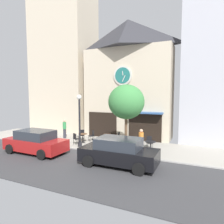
{
  "coord_description": "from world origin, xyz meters",
  "views": [
    {
      "loc": [
        6.05,
        -11.71,
        3.94
      ],
      "look_at": [
        -0.31,
        2.33,
        2.59
      ],
      "focal_mm": 31.87,
      "sensor_mm": 36.0,
      "label": 1
    }
  ],
  "objects_px": {
    "cafe_table_leftmost": "(107,137)",
    "cafe_table_near_curb": "(114,140)",
    "cafe_chair_near_tree": "(82,134)",
    "cafe_chair_facing_wall": "(120,142)",
    "street_tree": "(126,102)",
    "parked_car_black": "(119,152)",
    "cafe_table_near_door": "(150,144)",
    "cafe_chair_under_awning": "(76,138)",
    "cafe_chair_curbside": "(118,136)",
    "cafe_chair_left_end": "(149,141)",
    "cafe_chair_corner": "(102,140)",
    "pedestrian_green": "(65,129)",
    "parked_car_red": "(36,142)",
    "cafe_chair_outer": "(92,135)",
    "cafe_table_center_left": "(83,136)",
    "pedestrian_orange": "(141,141)"
  },
  "relations": [
    {
      "from": "street_tree",
      "to": "parked_car_red",
      "type": "relative_size",
      "value": 1.07
    },
    {
      "from": "cafe_table_leftmost",
      "to": "cafe_chair_corner",
      "type": "distance_m",
      "value": 1.36
    },
    {
      "from": "cafe_table_near_door",
      "to": "pedestrian_orange",
      "type": "bearing_deg",
      "value": -121.65
    },
    {
      "from": "cafe_chair_corner",
      "to": "street_tree",
      "type": "bearing_deg",
      "value": -15.57
    },
    {
      "from": "parked_car_red",
      "to": "cafe_chair_near_tree",
      "type": "bearing_deg",
      "value": 80.18
    },
    {
      "from": "cafe_chair_left_end",
      "to": "cafe_chair_near_tree",
      "type": "relative_size",
      "value": 1.0
    },
    {
      "from": "cafe_table_leftmost",
      "to": "cafe_chair_curbside",
      "type": "xyz_separation_m",
      "value": [
        0.81,
        0.29,
        0.04
      ]
    },
    {
      "from": "street_tree",
      "to": "parked_car_black",
      "type": "xyz_separation_m",
      "value": [
        0.53,
        -2.58,
        -2.68
      ]
    },
    {
      "from": "cafe_chair_under_awning",
      "to": "cafe_chair_curbside",
      "type": "xyz_separation_m",
      "value": [
        2.81,
        1.89,
        0.0
      ]
    },
    {
      "from": "cafe_table_center_left",
      "to": "cafe_table_near_door",
      "type": "distance_m",
      "value": 5.74
    },
    {
      "from": "cafe_table_leftmost",
      "to": "street_tree",
      "type": "bearing_deg",
      "value": -39.22
    },
    {
      "from": "cafe_chair_under_awning",
      "to": "parked_car_black",
      "type": "distance_m",
      "value": 5.68
    },
    {
      "from": "cafe_chair_under_awning",
      "to": "cafe_chair_curbside",
      "type": "bearing_deg",
      "value": 34.03
    },
    {
      "from": "cafe_table_center_left",
      "to": "cafe_chair_left_end",
      "type": "distance_m",
      "value": 5.49
    },
    {
      "from": "pedestrian_orange",
      "to": "cafe_chair_curbside",
      "type": "bearing_deg",
      "value": 140.09
    },
    {
      "from": "parked_car_black",
      "to": "cafe_chair_facing_wall",
      "type": "bearing_deg",
      "value": 110.37
    },
    {
      "from": "cafe_chair_near_tree",
      "to": "cafe_chair_under_awning",
      "type": "bearing_deg",
      "value": -75.87
    },
    {
      "from": "cafe_chair_curbside",
      "to": "pedestrian_orange",
      "type": "relative_size",
      "value": 0.54
    },
    {
      "from": "cafe_table_near_door",
      "to": "cafe_chair_near_tree",
      "type": "height_order",
      "value": "cafe_chair_near_tree"
    },
    {
      "from": "cafe_chair_curbside",
      "to": "cafe_chair_corner",
      "type": "xyz_separation_m",
      "value": [
        -0.57,
        -1.63,
        0.0
      ]
    },
    {
      "from": "cafe_chair_under_awning",
      "to": "pedestrian_orange",
      "type": "xyz_separation_m",
      "value": [
        5.4,
        -0.27,
        0.33
      ]
    },
    {
      "from": "cafe_chair_corner",
      "to": "pedestrian_green",
      "type": "xyz_separation_m",
      "value": [
        -4.53,
        1.29,
        0.33
      ]
    },
    {
      "from": "cafe_table_leftmost",
      "to": "cafe_chair_left_end",
      "type": "relative_size",
      "value": 0.81
    },
    {
      "from": "parked_car_black",
      "to": "cafe_chair_outer",
      "type": "bearing_deg",
      "value": 133.75
    },
    {
      "from": "parked_car_black",
      "to": "cafe_chair_near_tree",
      "type": "bearing_deg",
      "value": 140.09
    },
    {
      "from": "cafe_chair_corner",
      "to": "parked_car_black",
      "type": "bearing_deg",
      "value": -50.24
    },
    {
      "from": "cafe_chair_left_end",
      "to": "cafe_chair_near_tree",
      "type": "distance_m",
      "value": 5.98
    },
    {
      "from": "cafe_chair_facing_wall",
      "to": "cafe_chair_outer",
      "type": "bearing_deg",
      "value": 155.66
    },
    {
      "from": "street_tree",
      "to": "cafe_table_near_door",
      "type": "distance_m",
      "value": 3.37
    },
    {
      "from": "cafe_chair_facing_wall",
      "to": "pedestrian_orange",
      "type": "height_order",
      "value": "pedestrian_orange"
    },
    {
      "from": "cafe_table_near_door",
      "to": "cafe_chair_left_end",
      "type": "bearing_deg",
      "value": 107.93
    },
    {
      "from": "cafe_chair_facing_wall",
      "to": "pedestrian_orange",
      "type": "distance_m",
      "value": 1.75
    },
    {
      "from": "street_tree",
      "to": "cafe_chair_facing_wall",
      "type": "height_order",
      "value": "street_tree"
    },
    {
      "from": "cafe_table_center_left",
      "to": "cafe_chair_outer",
      "type": "relative_size",
      "value": 0.81
    },
    {
      "from": "cafe_table_near_door",
      "to": "cafe_chair_facing_wall",
      "type": "height_order",
      "value": "cafe_chair_facing_wall"
    },
    {
      "from": "street_tree",
      "to": "cafe_chair_outer",
      "type": "relative_size",
      "value": 5.14
    },
    {
      "from": "parked_car_black",
      "to": "pedestrian_green",
      "type": "bearing_deg",
      "value": 148.09
    },
    {
      "from": "street_tree",
      "to": "cafe_table_near_door",
      "type": "height_order",
      "value": "street_tree"
    },
    {
      "from": "cafe_table_near_door",
      "to": "pedestrian_orange",
      "type": "relative_size",
      "value": 0.44
    },
    {
      "from": "cafe_table_leftmost",
      "to": "parked_car_red",
      "type": "bearing_deg",
      "value": -124.34
    },
    {
      "from": "cafe_table_near_door",
      "to": "cafe_table_center_left",
      "type": "bearing_deg",
      "value": 176.22
    },
    {
      "from": "cafe_chair_corner",
      "to": "cafe_table_near_curb",
      "type": "bearing_deg",
      "value": 22.12
    },
    {
      "from": "cafe_chair_under_awning",
      "to": "cafe_chair_left_end",
      "type": "xyz_separation_m",
      "value": [
        5.6,
        1.24,
        0.0
      ]
    },
    {
      "from": "street_tree",
      "to": "pedestrian_orange",
      "type": "distance_m",
      "value": 2.79
    },
    {
      "from": "cafe_table_leftmost",
      "to": "cafe_table_near_curb",
      "type": "distance_m",
      "value": 1.45
    },
    {
      "from": "cafe_chair_outer",
      "to": "parked_car_red",
      "type": "height_order",
      "value": "parked_car_red"
    },
    {
      "from": "cafe_chair_near_tree",
      "to": "cafe_chair_facing_wall",
      "type": "xyz_separation_m",
      "value": [
        4.11,
        -1.33,
        0.0
      ]
    },
    {
      "from": "cafe_chair_near_tree",
      "to": "parked_car_red",
      "type": "xyz_separation_m",
      "value": [
        -0.78,
        -4.5,
        0.23
      ]
    },
    {
      "from": "pedestrian_green",
      "to": "cafe_chair_facing_wall",
      "type": "bearing_deg",
      "value": -13.04
    },
    {
      "from": "cafe_table_center_left",
      "to": "parked_car_red",
      "type": "xyz_separation_m",
      "value": [
        -1.28,
        -3.84,
        0.24
      ]
    }
  ]
}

